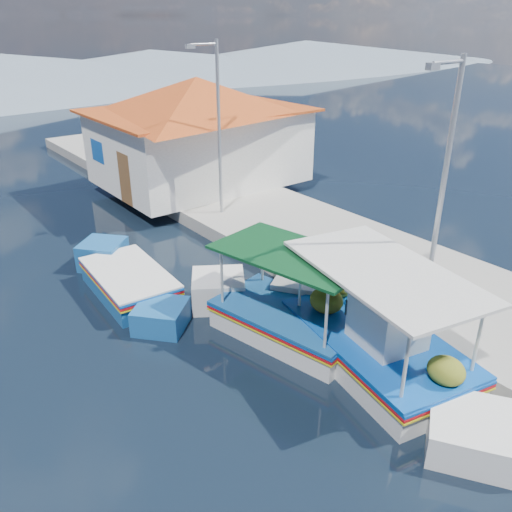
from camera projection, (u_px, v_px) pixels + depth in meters
ground at (356, 462)px, 9.19m from camera, size 160.00×160.00×0.00m
quay at (343, 253)px, 16.66m from camera, size 5.00×44.00×0.50m
bollards at (311, 268)px, 14.79m from camera, size 0.20×17.20×0.30m
main_caique at (372, 343)px, 11.64m from camera, size 3.35×7.86×2.64m
caique_green_canopy at (288, 321)px, 12.75m from camera, size 2.89×6.54×2.50m
caique_blue_hull at (128, 284)px, 14.67m from camera, size 2.00×6.00×1.07m
harbor_building at (198, 129)px, 22.23m from camera, size 10.49×10.49×4.40m
lamp_post_near at (442, 181)px, 11.50m from camera, size 1.21×0.14×6.00m
lamp_post_far at (217, 121)px, 17.97m from camera, size 1.21×0.14×6.00m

